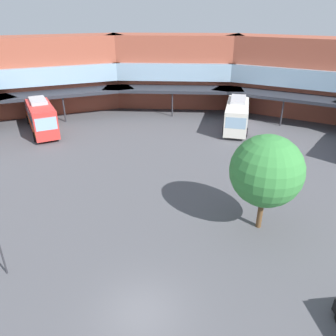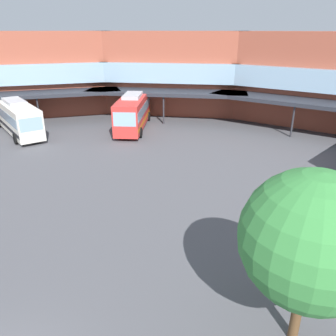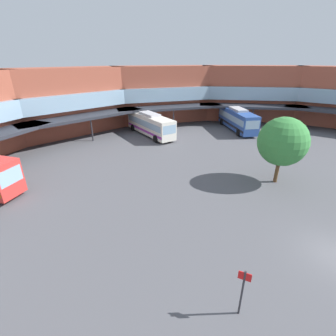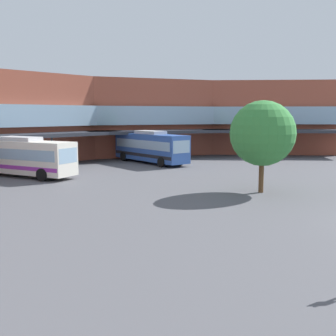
{
  "view_description": "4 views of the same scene",
  "coord_description": "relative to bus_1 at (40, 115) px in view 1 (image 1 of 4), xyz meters",
  "views": [
    {
      "loc": [
        1.96,
        -11.12,
        13.46
      ],
      "look_at": [
        0.56,
        13.01,
        1.61
      ],
      "focal_mm": 34.67,
      "sensor_mm": 36.0,
      "label": 1
    },
    {
      "loc": [
        8.41,
        -2.58,
        10.54
      ],
      "look_at": [
        -2.72,
        13.81,
        2.3
      ],
      "focal_mm": 35.98,
      "sensor_mm": 36.0,
      "label": 2
    },
    {
      "loc": [
        -16.06,
        -1.34,
        11.55
      ],
      "look_at": [
        -2.43,
        13.3,
        2.55
      ],
      "focal_mm": 26.17,
      "sensor_mm": 36.0,
      "label": 3
    },
    {
      "loc": [
        -22.69,
        5.03,
        5.65
      ],
      "look_at": [
        0.66,
        12.52,
        2.4
      ],
      "focal_mm": 43.6,
      "sensor_mm": 36.0,
      "label": 4
    }
  ],
  "objects": [
    {
      "name": "station_building",
      "position": [
        15.69,
        -0.57,
        3.17
      ],
      "size": [
        86.82,
        44.07,
        10.26
      ],
      "color": "#9E4C38",
      "rests_on": "ground"
    },
    {
      "name": "stop_sign_post",
      "position": [
        7.72,
        -23.73,
        -0.28
      ],
      "size": [
        0.26,
        0.57,
        2.79
      ],
      "color": "#2D2D33",
      "rests_on": "ground"
    },
    {
      "name": "ground_plane",
      "position": [
        15.69,
        -25.95,
        -1.98
      ],
      "size": [
        128.68,
        128.68,
        0.0
      ],
      "primitive_type": "plane",
      "color": "#515156"
    },
    {
      "name": "bus_1",
      "position": [
        0.0,
        0.0,
        0.0
      ],
      "size": [
        7.35,
        10.12,
        3.91
      ],
      "rotation": [
        0.0,
        0.0,
        5.24
      ],
      "color": "red",
      "rests_on": "ground"
    },
    {
      "name": "plaza_tree",
      "position": [
        22.8,
        -18.45,
        2.3
      ],
      "size": [
        4.68,
        4.68,
        6.63
      ],
      "color": "brown",
      "rests_on": "ground"
    },
    {
      "name": "bus_2",
      "position": [
        24.06,
        3.19,
        -0.15
      ],
      "size": [
        4.42,
        11.57,
        3.61
      ],
      "rotation": [
        0.0,
        0.0,
        4.54
      ],
      "color": "silver",
      "rests_on": "ground"
    }
  ]
}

